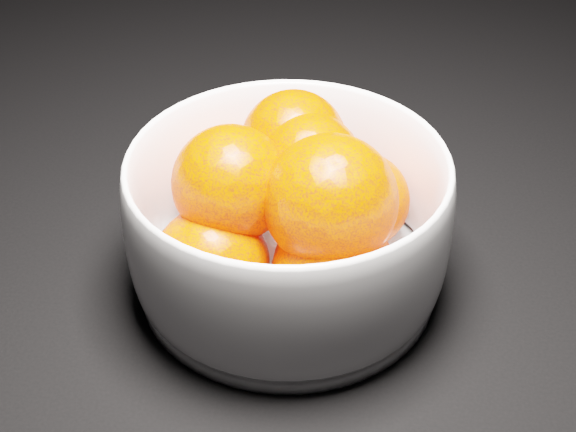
{
  "coord_description": "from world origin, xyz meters",
  "views": [
    {
      "loc": [
        -0.22,
        -0.39,
        0.34
      ],
      "look_at": [
        -0.25,
        -0.02,
        0.05
      ],
      "focal_mm": 50.0,
      "sensor_mm": 36.0,
      "label": 1
    }
  ],
  "objects": [
    {
      "name": "bowl",
      "position": [
        -0.25,
        -0.02,
        0.05
      ],
      "size": [
        0.19,
        0.19,
        0.09
      ],
      "rotation": [
        0.0,
        0.0,
        -0.34
      ],
      "color": "white",
      "rests_on": "ground"
    },
    {
      "name": "orange_pile",
      "position": [
        -0.25,
        -0.02,
        0.06
      ],
      "size": [
        0.15,
        0.15,
        0.11
      ],
      "color": "#FF3501",
      "rests_on": "bowl"
    }
  ]
}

